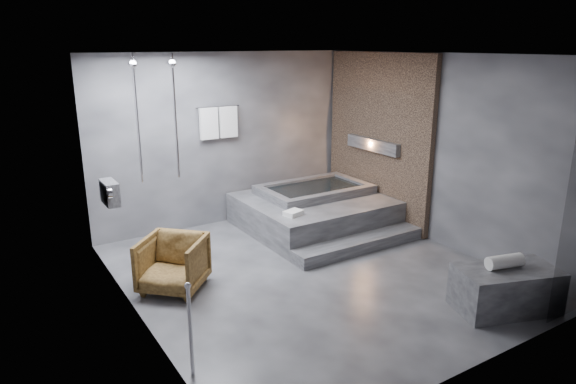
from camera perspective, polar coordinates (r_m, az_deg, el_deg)
room at (r=6.76m, az=4.36°, el=5.98°), size 5.00×5.04×2.82m
tub_deck at (r=8.45m, az=2.86°, el=-2.26°), size 2.20×2.00×0.50m
tub_step at (r=7.63m, az=7.95°, el=-5.76°), size 2.20×0.36×0.18m
concrete_bench at (r=6.41m, az=23.04°, el=-9.87°), size 1.25×0.95×0.50m
driftwood_chair at (r=6.48m, az=-12.67°, el=-7.78°), size 1.04×1.04×0.68m
rolled_towel at (r=6.28m, az=22.93°, el=-7.13°), size 0.45×0.26×0.15m
deck_towel at (r=7.51m, az=0.61°, el=-2.34°), size 0.31×0.26×0.07m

